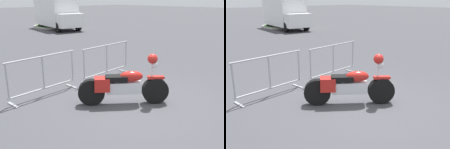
% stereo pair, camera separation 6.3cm
% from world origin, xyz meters
% --- Properties ---
extents(ground_plane, '(120.00, 120.00, 0.00)m').
position_xyz_m(ground_plane, '(0.00, 0.00, 0.00)').
color(ground_plane, '#424247').
extents(motorcycle, '(1.78, 1.52, 1.23)m').
position_xyz_m(motorcycle, '(-0.17, 0.23, 0.47)').
color(motorcycle, black).
rests_on(motorcycle, ground).
extents(crowd_barrier_near, '(2.01, 0.57, 1.07)m').
position_xyz_m(crowd_barrier_near, '(-1.28, 2.02, 0.55)').
color(crowd_barrier_near, '#9EA0A5').
rests_on(crowd_barrier_near, ground).
extents(crowd_barrier_far, '(2.01, 0.57, 1.07)m').
position_xyz_m(crowd_barrier_far, '(0.94, 2.02, 0.55)').
color(crowd_barrier_far, '#9EA0A5').
rests_on(crowd_barrier_far, ground).
extents(delivery_van, '(2.57, 5.21, 2.31)m').
position_xyz_m(delivery_van, '(6.72, 14.14, 1.24)').
color(delivery_van, white).
rests_on(delivery_van, ground).
extents(planter_island, '(4.37, 4.37, 1.25)m').
position_xyz_m(planter_island, '(7.70, 15.49, 0.40)').
color(planter_island, '#ADA89E').
rests_on(planter_island, ground).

